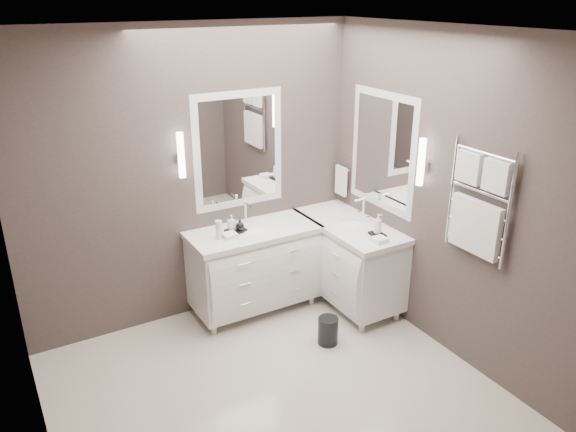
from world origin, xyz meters
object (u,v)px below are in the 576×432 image
vanity_back (254,264)px  vanity_right (348,257)px  towel_ladder (478,208)px  waste_bin (328,331)px

vanity_back → vanity_right: 0.93m
vanity_right → towel_ladder: size_ratio=1.38×
waste_bin → towel_ladder: bearing=-43.6°
vanity_back → vanity_right: bearing=-20.4°
vanity_back → waste_bin: vanity_back is taller
vanity_back → waste_bin: size_ratio=4.92×
towel_ladder → vanity_back: bearing=124.1°
towel_ladder → waste_bin: size_ratio=3.57×
vanity_back → towel_ladder: (1.10, -1.63, 0.91)m
towel_ladder → waste_bin: towel_ladder is taller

